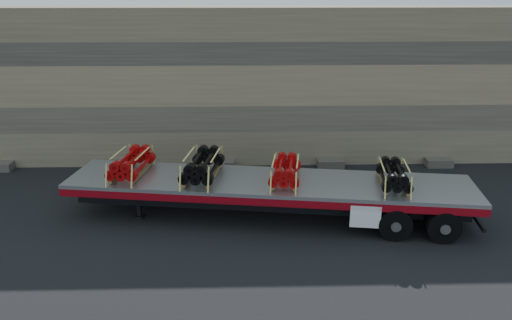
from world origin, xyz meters
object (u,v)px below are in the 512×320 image
Objects in this scene: bundle_midrear at (285,171)px; bundle_front at (131,164)px; bundle_rear at (394,176)px; trailer at (268,199)px; bundle_midfront at (203,166)px.

bundle_front is at bearing 180.00° from bundle_midrear.
bundle_midrear is at bearing 180.00° from bundle_rear.
bundle_rear reaches higher than trailer.
trailer is 5.08m from bundle_front.
bundle_midfront is 6.60m from bundle_rear.
bundle_front is at bearing 180.00° from bundle_rear.
bundle_front is 0.94× the size of bundle_midfront.
bundle_front is at bearing 180.00° from bundle_midfront.
bundle_front is 5.54m from bundle_midrear.
bundle_front reaches higher than trailer.
bundle_midrear reaches higher than trailer.
bundle_midfront is (-2.32, 0.34, 1.12)m from trailer.
bundle_rear is (4.21, -0.62, 1.06)m from trailer.
bundle_front is 2.61m from bundle_midfront.
bundle_front is 9.21m from bundle_rear.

